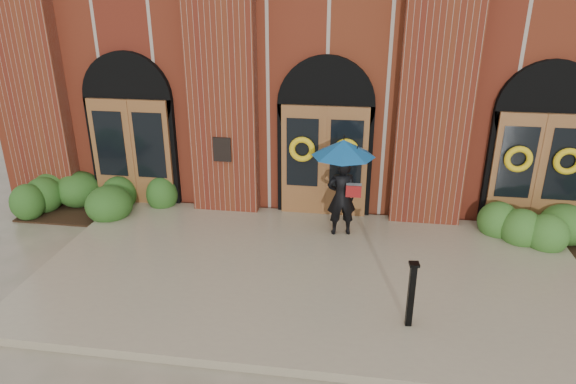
% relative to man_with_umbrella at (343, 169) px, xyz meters
% --- Properties ---
extents(ground, '(90.00, 90.00, 0.00)m').
position_rel_man_with_umbrella_xyz_m(ground, '(-0.46, -1.75, -1.58)').
color(ground, gray).
rests_on(ground, ground).
extents(landing, '(10.00, 5.30, 0.15)m').
position_rel_man_with_umbrella_xyz_m(landing, '(-0.46, -1.60, -1.51)').
color(landing, gray).
rests_on(landing, ground).
extents(church_building, '(16.20, 12.53, 7.00)m').
position_rel_man_with_umbrella_xyz_m(church_building, '(-0.46, 7.04, 1.92)').
color(church_building, '#612814').
rests_on(church_building, ground).
extents(man_with_umbrella, '(1.54, 1.54, 2.05)m').
position_rel_man_with_umbrella_xyz_m(man_with_umbrella, '(0.00, 0.00, 0.00)').
color(man_with_umbrella, black).
rests_on(man_with_umbrella, landing).
extents(metal_post, '(0.16, 0.16, 1.10)m').
position_rel_man_with_umbrella_xyz_m(metal_post, '(1.22, -3.00, -0.86)').
color(metal_post, black).
rests_on(metal_post, landing).
extents(hedge_wall_left, '(3.08, 1.23, 0.79)m').
position_rel_man_with_umbrella_xyz_m(hedge_wall_left, '(-5.76, 0.45, -1.19)').
color(hedge_wall_left, '#28511B').
rests_on(hedge_wall_left, ground).
extents(hedge_wall_right, '(3.00, 1.20, 0.77)m').
position_rel_man_with_umbrella_xyz_m(hedge_wall_right, '(4.74, 0.45, -1.20)').
color(hedge_wall_right, '#336022').
rests_on(hedge_wall_right, ground).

